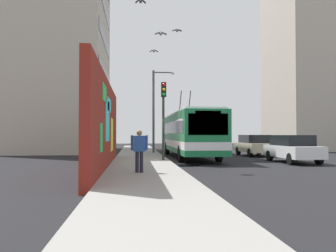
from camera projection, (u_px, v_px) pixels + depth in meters
ground_plane at (168, 162)px, 20.34m from camera, size 80.00×80.00×0.00m
sidewalk_slab at (141, 161)px, 20.19m from camera, size 48.00×3.20×0.15m
graffiti_wall at (106, 125)px, 15.89m from camera, size 13.63×0.32×4.07m
building_far_left at (60, 40)px, 33.23m from camera, size 13.72×8.64×21.57m
building_far_right at (316, 63)px, 35.90m from camera, size 8.65×8.78×18.27m
city_bus at (189, 133)px, 23.99m from camera, size 12.67×2.52×4.86m
parked_car_white at (292, 148)px, 19.59m from camera, size 4.30×1.78×1.58m
parked_car_champagne at (254, 145)px, 25.74m from camera, size 4.15×1.88×1.58m
pedestrian_near_wall at (139, 148)px, 13.24m from camera, size 0.22×0.67×1.65m
traffic_light at (163, 108)px, 19.58m from camera, size 0.49×0.28×4.47m
street_lamp at (156, 105)px, 27.80m from camera, size 0.44×1.81×6.67m
flying_pigeons at (159, 31)px, 18.09m from camera, size 5.23×2.64×1.95m
curbside_puddle at (185, 165)px, 17.80m from camera, size 1.57×1.57×0.00m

